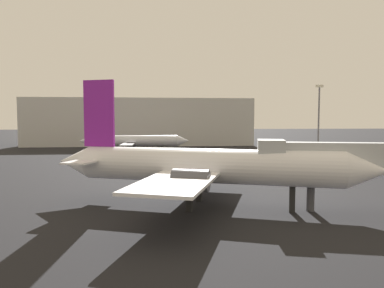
{
  "coord_description": "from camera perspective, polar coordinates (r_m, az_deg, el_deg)",
  "views": [
    {
      "loc": [
        -0.97,
        -8.93,
        8.37
      ],
      "look_at": [
        5.02,
        48.83,
        4.32
      ],
      "focal_mm": 32.73,
      "sensor_mm": 36.0,
      "label": 1
    }
  ],
  "objects": [
    {
      "name": "light_mast_right",
      "position": [
        118.51,
        19.97,
        5.0
      ],
      "size": [
        2.4,
        0.5,
        19.39
      ],
      "color": "slate",
      "rests_on": "ground_plane"
    },
    {
      "name": "terminal_building",
      "position": [
        120.05,
        -8.27,
        3.57
      ],
      "size": [
        72.51,
        21.14,
        15.17
      ],
      "primitive_type": "cube",
      "color": "#B7B7B2",
      "rests_on": "ground_plane"
    },
    {
      "name": "airplane_far_left",
      "position": [
        88.98,
        -9.45,
        0.5
      ],
      "size": [
        27.49,
        20.17,
        8.49
      ],
      "rotation": [
        0.0,
        0.0,
        -0.03
      ],
      "color": "silver",
      "rests_on": "ground_plane"
    },
    {
      "name": "jet_bridge",
      "position": [
        34.54,
        25.58,
        -2.02
      ],
      "size": [
        19.6,
        7.11,
        6.53
      ],
      "rotation": [
        0.0,
        0.0,
        2.89
      ],
      "color": "#B2B7BC",
      "rests_on": "ground_plane"
    },
    {
      "name": "airplane_at_gate",
      "position": [
        33.45,
        1.79,
        -3.53
      ],
      "size": [
        31.01,
        24.03,
        12.38
      ],
      "rotation": [
        0.0,
        0.0,
        -0.34
      ],
      "color": "white",
      "rests_on": "ground_plane"
    }
  ]
}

